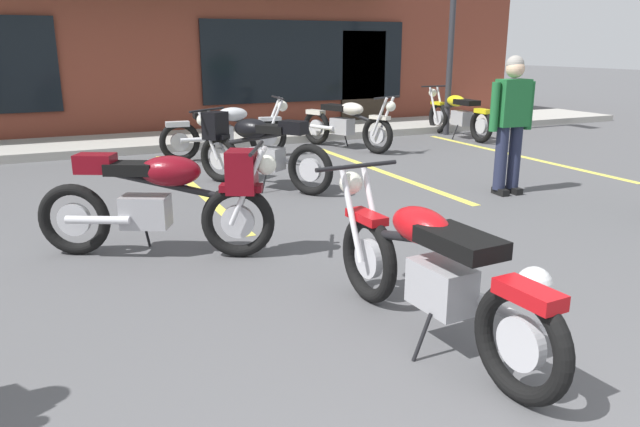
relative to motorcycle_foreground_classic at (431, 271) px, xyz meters
name	(u,v)px	position (x,y,z in m)	size (l,w,h in m)	color
ground_plane	(302,281)	(-0.34, 1.22, -0.46)	(80.00, 80.00, 0.00)	#515154
sidewalk_kerb	(147,142)	(-0.34, 8.50, -0.39)	(22.00, 1.80, 0.14)	#A8A59E
brick_storefront_building	(112,37)	(-0.34, 12.66, 1.52)	(18.38, 7.19, 3.96)	brown
painted_stall_lines	(193,186)	(-0.34, 4.90, -0.46)	(11.08, 4.80, 0.01)	#DBCC4C
motorcycle_foreground_classic	(431,271)	(0.00, 0.00, 0.00)	(0.66, 2.11, 0.98)	black
motorcycle_black_cruiser	(255,147)	(0.40, 4.47, 0.07)	(1.41, 1.83, 0.98)	black
motorcycle_silver_naked	(459,114)	(5.50, 6.96, 0.00)	(0.66, 2.11, 0.98)	black
motorcycle_blue_standard	(347,123)	(2.83, 6.65, 0.00)	(1.07, 2.01, 0.98)	black
motorcycle_orange_scrambler	(226,131)	(0.63, 6.60, 0.00)	(2.11, 0.66, 0.98)	black
motorcycle_cream_vintage	(167,197)	(-1.15, 2.26, 0.07)	(1.93, 1.23, 0.98)	black
person_in_black_shirt	(511,117)	(3.12, 2.85, 0.49)	(0.61, 0.30, 1.68)	black
helmet_on_pavement	(534,284)	(1.03, 0.18, -0.33)	(0.26, 0.26, 0.26)	silver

